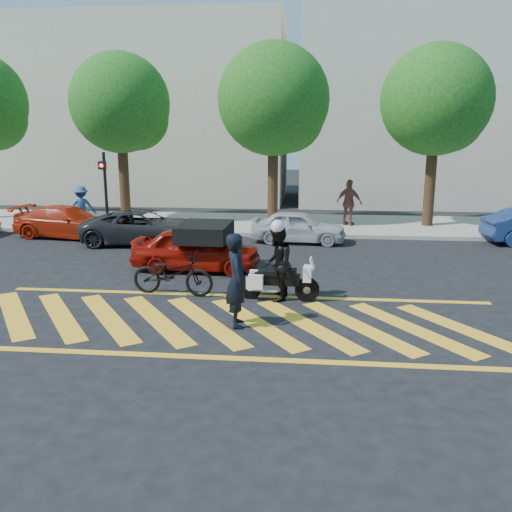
# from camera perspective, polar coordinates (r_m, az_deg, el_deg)

# --- Properties ---
(ground) EXTENTS (90.00, 90.00, 0.00)m
(ground) POSITION_cam_1_polar(r_m,az_deg,el_deg) (11.86, -2.44, -6.95)
(ground) COLOR black
(ground) RESTS_ON ground
(sidewalk) EXTENTS (60.00, 5.00, 0.15)m
(sidewalk) POSITION_cam_1_polar(r_m,az_deg,el_deg) (23.42, 1.75, 3.37)
(sidewalk) COLOR #9E998E
(sidewalk) RESTS_ON ground
(crosswalk) EXTENTS (12.33, 4.00, 0.01)m
(crosswalk) POSITION_cam_1_polar(r_m,az_deg,el_deg) (11.87, -2.63, -6.93)
(crosswalk) COLOR yellow
(crosswalk) RESTS_ON ground
(building_left) EXTENTS (16.00, 8.00, 10.00)m
(building_left) POSITION_cam_1_polar(r_m,az_deg,el_deg) (33.44, -11.29, 14.57)
(building_left) COLOR beige
(building_left) RESTS_ON ground
(building_right) EXTENTS (16.00, 8.00, 11.00)m
(building_right) POSITION_cam_1_polar(r_m,az_deg,el_deg) (32.88, 19.45, 14.99)
(building_right) COLOR beige
(building_right) RESTS_ON ground
(tree_left) EXTENTS (4.20, 4.20, 7.26)m
(tree_left) POSITION_cam_1_polar(r_m,az_deg,el_deg) (24.44, -13.77, 15.01)
(tree_left) COLOR black
(tree_left) RESTS_ON ground
(tree_center) EXTENTS (4.60, 4.60, 7.56)m
(tree_center) POSITION_cam_1_polar(r_m,az_deg,el_deg) (23.15, 2.18, 15.74)
(tree_center) COLOR black
(tree_center) RESTS_ON ground
(tree_right) EXTENTS (4.40, 4.40, 7.41)m
(tree_right) POSITION_cam_1_polar(r_m,az_deg,el_deg) (23.63, 18.68, 14.90)
(tree_right) COLOR black
(tree_right) RESTS_ON ground
(signal_pole) EXTENTS (0.28, 0.43, 3.20)m
(signal_pole) POSITION_cam_1_polar(r_m,az_deg,el_deg) (22.39, -15.62, 7.20)
(signal_pole) COLOR black
(signal_pole) RESTS_ON ground
(officer_bike) EXTENTS (0.63, 0.82, 2.00)m
(officer_bike) POSITION_cam_1_polar(r_m,az_deg,el_deg) (11.35, -2.01, -2.56)
(officer_bike) COLOR black
(officer_bike) RESTS_ON ground
(bicycle) EXTENTS (2.16, 0.94, 1.10)m
(bicycle) POSITION_cam_1_polar(r_m,az_deg,el_deg) (13.75, -8.76, -1.85)
(bicycle) COLOR black
(bicycle) RESTS_ON ground
(police_motorcycle) EXTENTS (1.99, 0.65, 0.88)m
(police_motorcycle) POSITION_cam_1_polar(r_m,az_deg,el_deg) (13.21, 2.27, -2.65)
(police_motorcycle) COLOR black
(police_motorcycle) RESTS_ON ground
(officer_moto) EXTENTS (0.75, 0.94, 1.83)m
(officer_moto) POSITION_cam_1_polar(r_m,az_deg,el_deg) (13.10, 2.23, -0.80)
(officer_moto) COLOR black
(officer_moto) RESTS_ON ground
(red_convertible) EXTENTS (3.81, 1.63, 1.28)m
(red_convertible) POSITION_cam_1_polar(r_m,az_deg,el_deg) (16.04, -6.30, 0.74)
(red_convertible) COLOR #950F06
(red_convertible) RESTS_ON ground
(parked_left) EXTENTS (4.34, 2.22, 1.21)m
(parked_left) POSITION_cam_1_polar(r_m,az_deg,el_deg) (22.06, -19.25, 3.41)
(parked_left) COLOR #AA210A
(parked_left) RESTS_ON ground
(parked_mid_left) EXTENTS (4.51, 2.36, 1.21)m
(parked_mid_left) POSITION_cam_1_polar(r_m,az_deg,el_deg) (20.07, -11.83, 2.97)
(parked_mid_left) COLOR black
(parked_mid_left) RESTS_ON ground
(parked_mid_right) EXTENTS (3.56, 1.66, 1.18)m
(parked_mid_right) POSITION_cam_1_polar(r_m,az_deg,el_deg) (19.94, 4.47, 3.10)
(parked_mid_right) COLOR #B6B7BA
(parked_mid_right) RESTS_ON ground
(pedestrian_left) EXTENTS (1.25, 0.99, 1.70)m
(pedestrian_left) POSITION_cam_1_polar(r_m,az_deg,el_deg) (23.17, -17.87, 4.94)
(pedestrian_left) COLOR #304E85
(pedestrian_left) RESTS_ON sidewalk
(pedestrian_right) EXTENTS (1.21, 0.94, 1.91)m
(pedestrian_right) POSITION_cam_1_polar(r_m,az_deg,el_deg) (22.89, 9.78, 5.57)
(pedestrian_right) COLOR brown
(pedestrian_right) RESTS_ON sidewalk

